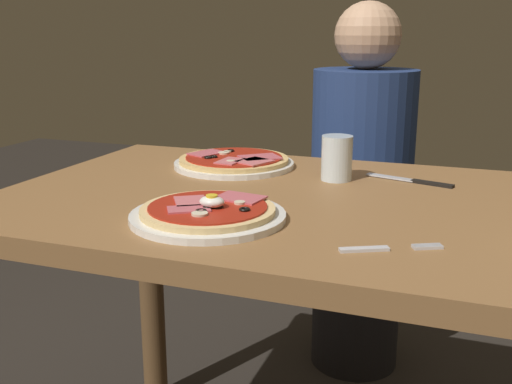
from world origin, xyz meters
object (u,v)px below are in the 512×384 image
at_px(water_glass_near, 337,161).
at_px(diner_person, 360,203).
at_px(fork, 383,248).
at_px(pizza_across_left, 234,162).
at_px(dining_table, 310,260).
at_px(knife, 415,181).
at_px(pizza_foreground, 208,213).

distance_m(water_glass_near, diner_person, 0.66).
bearing_deg(fork, pizza_across_left, 133.11).
bearing_deg(fork, dining_table, 125.92).
bearing_deg(dining_table, fork, -54.08).
bearing_deg(knife, pizza_across_left, 178.82).
xyz_separation_m(pizza_across_left, diner_person, (0.21, 0.56, -0.23)).
bearing_deg(pizza_foreground, dining_table, 55.83).
xyz_separation_m(pizza_foreground, fork, (0.31, -0.05, -0.01)).
height_order(fork, diner_person, diner_person).
bearing_deg(diner_person, pizza_across_left, 69.57).
height_order(pizza_across_left, knife, pizza_across_left).
xyz_separation_m(pizza_foreground, pizza_across_left, (-0.12, 0.40, -0.00)).
relative_size(pizza_across_left, diner_person, 0.24).
relative_size(dining_table, pizza_foreground, 4.58).
height_order(pizza_across_left, water_glass_near, water_glass_near).
bearing_deg(water_glass_near, dining_table, -93.72).
relative_size(pizza_foreground, diner_person, 0.23).
xyz_separation_m(pizza_across_left, fork, (0.42, -0.45, -0.01)).
relative_size(dining_table, water_glass_near, 12.73).
height_order(fork, knife, knife).
relative_size(knife, diner_person, 0.16).
distance_m(pizza_foreground, pizza_across_left, 0.42).
xyz_separation_m(dining_table, pizza_across_left, (-0.25, 0.21, 0.14)).
bearing_deg(fork, pizza_foreground, 171.25).
height_order(pizza_foreground, water_glass_near, water_glass_near).
xyz_separation_m(pizza_foreground, water_glass_near, (0.14, 0.36, 0.03)).
height_order(dining_table, diner_person, diner_person).
height_order(pizza_foreground, pizza_across_left, pizza_foreground).
distance_m(dining_table, fork, 0.32).
xyz_separation_m(water_glass_near, fork, (0.16, -0.41, -0.04)).
bearing_deg(diner_person, water_glass_near, 94.85).
distance_m(dining_table, knife, 0.30).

